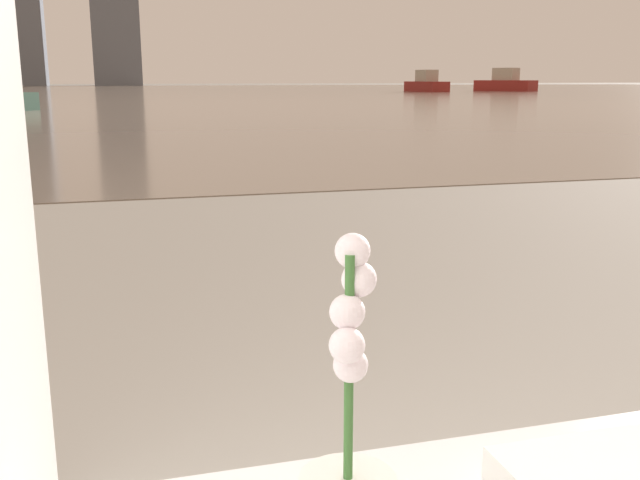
% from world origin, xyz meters
% --- Properties ---
extents(potted_orchid, '(0.13, 0.13, 0.43)m').
position_xyz_m(potted_orchid, '(-0.47, 0.87, 0.63)').
color(potted_orchid, silver).
rests_on(potted_orchid, bathtub).
extents(harbor_water, '(180.00, 110.00, 0.01)m').
position_xyz_m(harbor_water, '(0.00, 62.00, 0.01)').
color(harbor_water, gray).
rests_on(harbor_water, ground_plane).
extents(harbor_boat_2, '(2.21, 5.00, 1.81)m').
position_xyz_m(harbor_boat_2, '(24.55, 57.23, 0.65)').
color(harbor_boat_2, maroon).
rests_on(harbor_boat_2, harbor_water).
extents(harbor_boat_3, '(4.31, 5.56, 2.01)m').
position_xyz_m(harbor_boat_3, '(32.50, 58.04, 0.72)').
color(harbor_boat_3, maroon).
rests_on(harbor_boat_3, harbor_water).
extents(skyline_tower_2, '(7.00, 8.70, 24.54)m').
position_xyz_m(skyline_tower_2, '(-0.48, 118.00, 12.27)').
color(skyline_tower_2, slate).
rests_on(skyline_tower_2, ground_plane).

